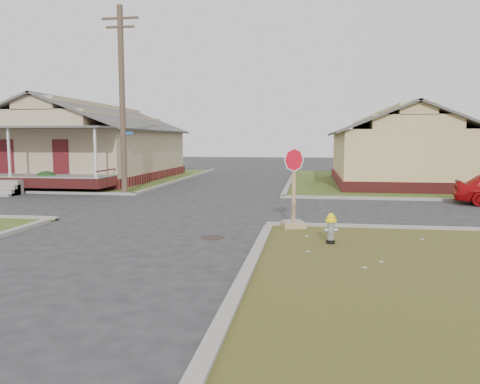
# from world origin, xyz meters

# --- Properties ---
(ground) EXTENTS (120.00, 120.00, 0.00)m
(ground) POSITION_xyz_m (0.00, 0.00, 0.00)
(ground) COLOR #242426
(ground) RESTS_ON ground
(verge_far_left) EXTENTS (19.00, 19.00, 0.05)m
(verge_far_left) POSITION_xyz_m (-13.00, 18.00, 0.03)
(verge_far_left) COLOR #354B1A
(verge_far_left) RESTS_ON ground
(curbs) EXTENTS (80.00, 40.00, 0.12)m
(curbs) POSITION_xyz_m (0.00, 5.00, 0.00)
(curbs) COLOR gray
(curbs) RESTS_ON ground
(manhole) EXTENTS (0.64, 0.64, 0.01)m
(manhole) POSITION_xyz_m (2.20, -0.50, 0.01)
(manhole) COLOR black
(manhole) RESTS_ON ground
(corner_house) EXTENTS (10.10, 15.50, 5.30)m
(corner_house) POSITION_xyz_m (-10.00, 16.68, 2.28)
(corner_house) COLOR maroon
(corner_house) RESTS_ON ground
(side_house_yellow) EXTENTS (7.60, 11.60, 4.70)m
(side_house_yellow) POSITION_xyz_m (10.00, 16.50, 2.19)
(side_house_yellow) COLOR maroon
(side_house_yellow) RESTS_ON ground
(utility_pole) EXTENTS (1.80, 0.28, 9.00)m
(utility_pole) POSITION_xyz_m (-4.20, 8.90, 4.66)
(utility_pole) COLOR #463628
(utility_pole) RESTS_ON ground
(fire_hydrant) EXTENTS (0.29, 0.29, 0.78)m
(fire_hydrant) POSITION_xyz_m (5.35, -1.02, 0.48)
(fire_hydrant) COLOR black
(fire_hydrant) RESTS_ON ground
(stop_sign) EXTENTS (0.68, 0.66, 2.40)m
(stop_sign) POSITION_xyz_m (4.34, 1.05, 0.57)
(stop_sign) COLOR #9D7A55
(stop_sign) RESTS_ON ground
(hedge_right) EXTENTS (1.37, 1.12, 1.04)m
(hedge_right) POSITION_xyz_m (-8.68, 9.47, 0.57)
(hedge_right) COLOR black
(hedge_right) RESTS_ON verge_far_left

